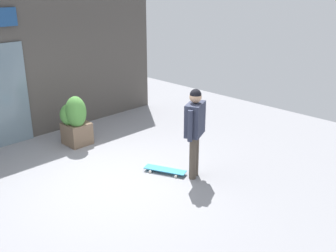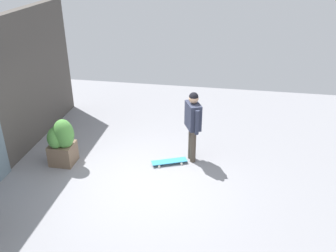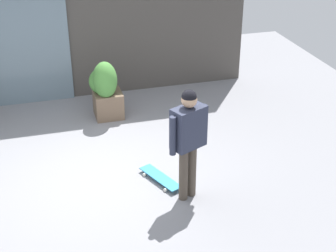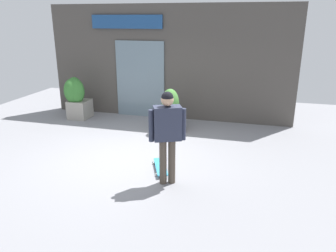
{
  "view_description": "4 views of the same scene",
  "coord_description": "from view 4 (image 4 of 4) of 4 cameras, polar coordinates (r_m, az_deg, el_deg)",
  "views": [
    {
      "loc": [
        -3.98,
        -5.34,
        3.48
      ],
      "look_at": [
        0.98,
        -0.43,
        0.91
      ],
      "focal_mm": 42.42,
      "sensor_mm": 36.0,
      "label": 1
    },
    {
      "loc": [
        -6.24,
        -1.68,
        4.59
      ],
      "look_at": [
        0.98,
        -0.43,
        0.91
      ],
      "focal_mm": 38.98,
      "sensor_mm": 36.0,
      "label": 2
    },
    {
      "loc": [
        -0.83,
        -6.79,
        4.4
      ],
      "look_at": [
        0.98,
        -0.43,
        0.91
      ],
      "focal_mm": 54.44,
      "sensor_mm": 36.0,
      "label": 3
    },
    {
      "loc": [
        2.54,
        -6.2,
        2.88
      ],
      "look_at": [
        0.98,
        -0.43,
        0.91
      ],
      "focal_mm": 35.25,
      "sensor_mm": 36.0,
      "label": 4
    }
  ],
  "objects": [
    {
      "name": "skateboarder",
      "position": [
        5.72,
        -0.11,
        -0.43
      ],
      "size": [
        0.61,
        0.43,
        1.7
      ],
      "rotation": [
        0.0,
        0.0,
        1.99
      ],
      "color": "#4C4238",
      "rests_on": "ground_plane"
    },
    {
      "name": "planter_box_left",
      "position": [
        10.1,
        -15.62,
        5.07
      ],
      "size": [
        0.65,
        0.68,
        1.24
      ],
      "color": "gray",
      "rests_on": "ground_plane"
    },
    {
      "name": "ground_plane",
      "position": [
        7.29,
        -6.55,
        -5.14
      ],
      "size": [
        12.0,
        12.0,
        0.0
      ],
      "primitive_type": "plane",
      "color": "gray"
    },
    {
      "name": "building_facade",
      "position": [
        9.77,
        -0.22,
        10.84
      ],
      "size": [
        7.22,
        0.31,
        3.26
      ],
      "color": "#4C4742",
      "rests_on": "ground_plane"
    },
    {
      "name": "planter_box_right",
      "position": [
        8.7,
        0.58,
        2.87
      ],
      "size": [
        0.59,
        0.61,
        1.14
      ],
      "color": "brown",
      "rests_on": "ground_plane"
    },
    {
      "name": "skateboard",
      "position": [
        6.6,
        -1.28,
        -7.05
      ],
      "size": [
        0.51,
        0.84,
        0.08
      ],
      "rotation": [
        0.0,
        0.0,
        1.97
      ],
      "color": "teal",
      "rests_on": "ground_plane"
    }
  ]
}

